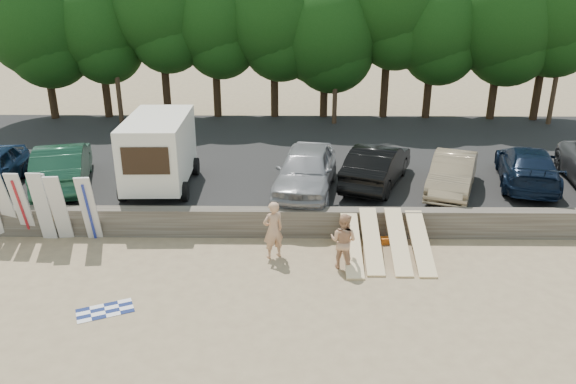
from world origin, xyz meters
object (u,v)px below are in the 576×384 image
Objects in this scene: car_4 at (452,174)px; box_trailer at (159,149)px; cooler at (350,239)px; car_3 at (377,165)px; car_5 at (527,166)px; beachgoer_b at (343,241)px; car_1 at (63,165)px; car_2 at (306,170)px; beachgoer_a at (273,230)px.

box_trailer is at bearing -161.06° from car_4.
car_4 reaches higher than cooler.
car_5 is at bearing -156.89° from car_3.
car_4 is at bearing -105.90° from beachgoer_b.
cooler is (7.17, -3.47, -2.12)m from box_trailer.
car_4 is at bearing 162.80° from car_1.
car_5 reaches higher than car_4.
car_3 is at bearing 1.36° from box_trailer.
car_3 is 0.95× the size of car_5.
cooler is (1.48, -3.00, -1.43)m from car_2.
car_3 is at bearing 165.92° from car_1.
beachgoer_a is 1.07× the size of beachgoer_b.
beachgoer_b is at bearing -68.25° from car_2.
box_trailer is 0.86× the size of car_5.
car_2 reaches higher than cooler.
cooler is at bearing 173.65° from beachgoer_a.
car_2 is at bearing 20.63° from car_5.
car_2 reaches higher than car_3.
beachgoer_b is (10.66, -5.21, -0.66)m from car_1.
car_1 is (-3.88, 0.09, -0.71)m from box_trailer.
car_4 is 7.93m from beachgoer_a.
car_5 is (3.20, 0.87, 0.03)m from car_4.
car_2 is at bearing 94.86° from cooler.
car_3 reaches higher than car_5.
car_2 is (5.69, -0.46, -0.68)m from box_trailer.
car_3 is 2.72× the size of beachgoer_b.
car_5 is 11.14m from beachgoer_a.
car_4 is 5.36m from cooler.
car_1 is 13.80× the size of cooler.
car_3 is at bearing -174.40° from car_4.
car_1 is 2.89× the size of beachgoer_b.
car_5 is at bearing 35.85° from car_4.
beachgoer_a is (-9.94, -5.01, -0.49)m from car_5.
car_2 is 8.89m from car_5.
beachgoer_b reaches higher than cooler.
car_3 is 1.12× the size of car_4.
car_1 reaches higher than beachgoer_b.
car_3 reaches higher than cooler.
box_trailer is 2.33× the size of beachgoer_a.
car_4 is 3.31m from car_5.
beachgoer_a is (4.58, -4.48, -1.31)m from box_trailer.
cooler is at bearing -122.38° from car_4.
car_2 is 1.06× the size of car_3.
beachgoer_a is (-6.75, -4.14, -0.46)m from car_4.
car_2 is 13.77× the size of cooler.
car_5 is 8.47m from cooler.
car_4 is at bearing -3.14° from box_trailer.
car_3 is 5.84m from beachgoer_b.
cooler is (2.59, 1.01, -0.81)m from beachgoer_a.
car_4 is (11.32, -0.34, -0.85)m from box_trailer.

